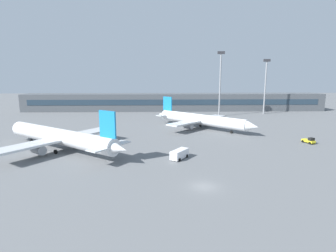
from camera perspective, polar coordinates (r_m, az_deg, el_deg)
name	(u,v)px	position (r m, az deg, el deg)	size (l,w,h in m)	color
ground_plane	(184,135)	(85.76, 3.34, -1.95)	(400.00, 400.00, 0.00)	slate
terminal_building	(174,102)	(145.24, 1.27, 5.07)	(157.21, 12.13, 9.00)	#4C5156
airplane_near	(59,137)	(73.73, -22.00, -2.08)	(39.08, 30.51, 11.32)	silver
airplane_mid	(201,120)	(96.42, 7.05, 1.32)	(32.49, 31.95, 10.42)	white
baggage_tug_yellow	(309,141)	(85.02, 27.57, -2.73)	(2.71, 3.89, 1.75)	yellow
service_van_white	(179,154)	(61.84, 2.41, -5.90)	(4.62, 5.41, 2.08)	white
floodlight_tower_west	(220,80)	(126.34, 10.93, 9.54)	(3.20, 0.80, 29.07)	gray
floodlight_tower_east	(265,83)	(139.62, 19.82, 8.57)	(3.20, 0.80, 26.11)	gray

